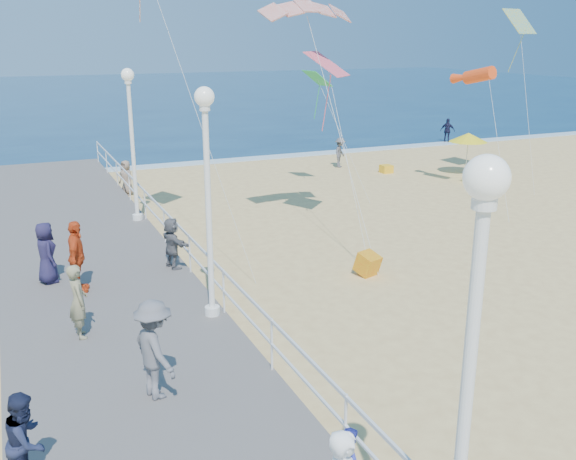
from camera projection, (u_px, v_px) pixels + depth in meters
name	position (u px, v px, depth m)	size (l,w,h in m)	color
ground	(402.00, 295.00, 17.43)	(160.00, 160.00, 0.00)	#E8C779
ocean	(89.00, 97.00, 74.36)	(160.00, 90.00, 0.05)	#0D2D4E
surf_line	(194.00, 163.00, 35.38)	(160.00, 1.20, 0.04)	white
boardwalk	(121.00, 338.00, 14.48)	(5.00, 44.00, 0.40)	slate
railing	(223.00, 279.00, 15.12)	(0.05, 42.00, 0.55)	white
lamp_post_near	(470.00, 357.00, 6.43)	(0.44, 0.44, 5.32)	white
lamp_post_mid	(207.00, 180.00, 14.31)	(0.44, 0.44, 5.32)	white
lamp_post_far	(131.00, 129.00, 22.19)	(0.44, 0.44, 5.32)	white
toddler_held	(350.00, 460.00, 7.97)	(0.44, 0.34, 0.90)	#2F37B0
spectator_2	(155.00, 349.00, 11.55)	(1.21, 0.70, 1.88)	slate
spectator_3	(77.00, 257.00, 16.38)	(1.11, 0.46, 1.89)	#CF4419
spectator_4	(46.00, 253.00, 17.03)	(0.81, 0.53, 1.66)	#201C3E
spectator_5	(172.00, 243.00, 18.14)	(1.37, 0.44, 1.47)	slate
spectator_6	(78.00, 301.00, 13.91)	(0.61, 0.40, 1.67)	gray
spectator_7	(26.00, 441.00, 9.20)	(0.75, 0.59, 1.55)	#1C223D
beach_walker_a	(340.00, 153.00, 34.19)	(1.03, 0.59, 1.60)	#4F4E53
beach_walker_b	(448.00, 131.00, 42.19)	(0.93, 0.39, 1.59)	#171832
beach_walker_c	(126.00, 178.00, 28.24)	(0.75, 0.49, 1.54)	#88715E
box_kite	(368.00, 266.00, 18.78)	(0.55, 0.55, 0.60)	#D8550C
beach_umbrella	(468.00, 137.00, 31.95)	(1.90, 1.90, 2.14)	white
beach_chair_left	(386.00, 169.00, 32.99)	(0.55, 0.55, 0.40)	yellow
beach_chair_right	(470.00, 178.00, 30.86)	(0.55, 0.55, 0.40)	yellow
kite_parafoil	(307.00, 6.00, 20.47)	(3.10, 0.90, 0.30)	red
kite_windsock	(479.00, 75.00, 27.11)	(0.56, 0.56, 2.31)	#FB4615
kite_diamond_pink	(327.00, 64.00, 21.28)	(1.44, 1.44, 0.02)	#FA5C71
kite_diamond_multi	(520.00, 21.00, 28.78)	(1.46, 1.46, 0.02)	#188DCE
kite_diamond_green	(317.00, 78.00, 27.66)	(1.12, 1.12, 0.02)	green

